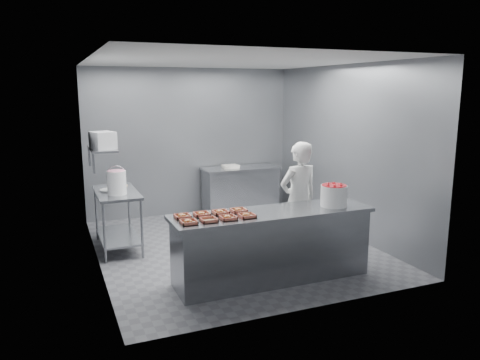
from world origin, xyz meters
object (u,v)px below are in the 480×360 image
object	(u,v)px
back_counter	(240,190)
tray_6	(220,212)
glaze_bucket	(117,182)
appliance	(103,140)
tray_7	(238,210)
tray_4	(182,216)
service_counter	(272,245)
tray_3	(247,215)
prep_table	(117,211)
tray_1	(209,220)
tray_5	(202,214)
tray_2	(228,217)
worker	(298,200)
strawberry_tub	(334,195)
tray_0	(189,222)

from	to	relation	value
back_counter	tray_6	xyz separation A→B (m)	(-1.55, -3.12, 0.47)
glaze_bucket	appliance	size ratio (longest dim) A/B	1.28
tray_7	tray_4	bearing A→B (deg)	180.00
service_counter	back_counter	world-z (taller)	same
tray_3	tray_7	size ratio (longest dim) A/B	1.00
prep_table	tray_7	xyz separation A→B (m)	(1.24, -1.82, 0.33)
tray_1	tray_3	size ratio (longest dim) A/B	1.00
tray_4	tray_5	xyz separation A→B (m)	(0.24, 0.00, 0.00)
tray_2	tray_6	bearing A→B (deg)	90.00
tray_2	worker	bearing A→B (deg)	28.66
tray_3	tray_6	size ratio (longest dim) A/B	1.00
service_counter	glaze_bucket	bearing A→B (deg)	134.02
strawberry_tub	tray_5	bearing A→B (deg)	173.58
strawberry_tub	glaze_bucket	size ratio (longest dim) A/B	0.81
tray_2	strawberry_tub	xyz separation A→B (m)	(1.50, 0.07, 0.13)
service_counter	tray_5	xyz separation A→B (m)	(-0.89, 0.13, 0.47)
prep_table	tray_3	bearing A→B (deg)	-59.20
appliance	tray_0	bearing A→B (deg)	-87.82
tray_6	appliance	size ratio (longest dim) A/B	0.57
tray_4	tray_7	size ratio (longest dim) A/B	1.00
prep_table	worker	world-z (taller)	worker
tray_2	tray_6	xyz separation A→B (m)	(0.00, 0.26, 0.00)
strawberry_tub	appliance	world-z (taller)	appliance
service_counter	tray_4	size ratio (longest dim) A/B	13.88
appliance	tray_7	bearing A→B (deg)	-67.10
service_counter	tray_0	size ratio (longest dim) A/B	13.88
prep_table	strawberry_tub	distance (m)	3.25
prep_table	tray_1	distance (m)	2.24
tray_7	worker	size ratio (longest dim) A/B	0.11
service_counter	appliance	bearing A→B (deg)	135.69
service_counter	tray_0	bearing A→B (deg)	-173.35
prep_table	tray_6	world-z (taller)	tray_6
tray_3	tray_4	distance (m)	0.77
worker	tray_7	bearing A→B (deg)	15.54
tray_5	strawberry_tub	xyz separation A→B (m)	(1.74, -0.20, 0.13)
tray_0	tray_4	bearing A→B (deg)	90.00
tray_4	strawberry_tub	distance (m)	2.00
prep_table	strawberry_tub	world-z (taller)	strawberry_tub
tray_4	glaze_bucket	distance (m)	1.69
prep_table	tray_0	distance (m)	2.17
tray_0	tray_6	size ratio (longest dim) A/B	1.00
back_counter	glaze_bucket	xyz separation A→B (m)	(-2.57, -1.53, 0.63)
tray_3	appliance	distance (m)	2.49
service_counter	strawberry_tub	xyz separation A→B (m)	(0.85, -0.06, 0.60)
tray_4	glaze_bucket	xyz separation A→B (m)	(-0.54, 1.59, 0.16)
tray_1	tray_2	size ratio (longest dim) A/B	1.00
tray_1	strawberry_tub	size ratio (longest dim) A/B	0.55
service_counter	tray_6	xyz separation A→B (m)	(-0.65, 0.13, 0.47)
tray_0	worker	bearing A→B (deg)	22.00
tray_2	strawberry_tub	world-z (taller)	strawberry_tub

